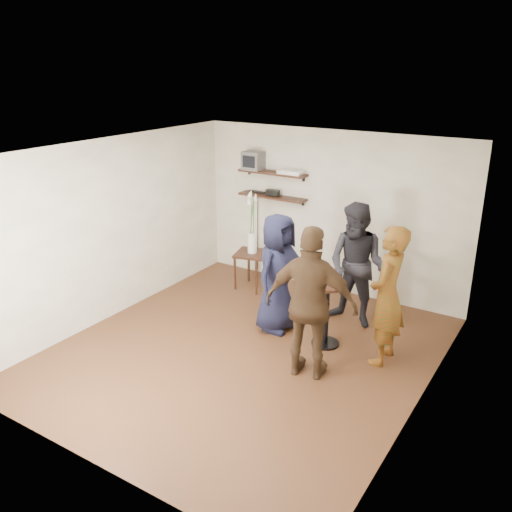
% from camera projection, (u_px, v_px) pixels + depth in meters
% --- Properties ---
extents(room, '(4.58, 5.08, 2.68)m').
position_uv_depth(room, '(243.00, 258.00, 6.63)').
color(room, '#452616').
rests_on(room, ground).
extents(shelf_upper, '(1.20, 0.25, 0.04)m').
position_uv_depth(shelf_upper, '(272.00, 173.00, 8.83)').
color(shelf_upper, black).
rests_on(shelf_upper, room).
extents(shelf_lower, '(1.20, 0.25, 0.04)m').
position_uv_depth(shelf_lower, '(272.00, 197.00, 8.97)').
color(shelf_lower, black).
rests_on(shelf_lower, room).
extents(crt_monitor, '(0.32, 0.30, 0.30)m').
position_uv_depth(crt_monitor, '(254.00, 160.00, 8.96)').
color(crt_monitor, '#59595B').
rests_on(crt_monitor, shelf_upper).
extents(dvd_deck, '(0.40, 0.24, 0.06)m').
position_uv_depth(dvd_deck, '(291.00, 172.00, 8.64)').
color(dvd_deck, silver).
rests_on(dvd_deck, shelf_upper).
extents(radio, '(0.22, 0.10, 0.10)m').
position_uv_depth(radio, '(273.00, 193.00, 8.94)').
color(radio, black).
rests_on(radio, shelf_lower).
extents(power_strip, '(0.30, 0.05, 0.03)m').
position_uv_depth(power_strip, '(257.00, 192.00, 9.16)').
color(power_strip, black).
rests_on(power_strip, shelf_lower).
extents(side_table, '(0.64, 0.64, 0.63)m').
position_uv_depth(side_table, '(252.00, 258.00, 8.87)').
color(side_table, black).
rests_on(side_table, room).
extents(vase_lilies, '(0.20, 0.21, 1.07)m').
position_uv_depth(vase_lilies, '(252.00, 233.00, 8.72)').
color(vase_lilies, white).
rests_on(vase_lilies, side_table).
extents(drinks_table, '(0.48, 0.48, 0.89)m').
position_uv_depth(drinks_table, '(327.00, 305.00, 7.07)').
color(drinks_table, black).
rests_on(drinks_table, room).
extents(wine_glass_fl, '(0.07, 0.07, 0.22)m').
position_uv_depth(wine_glass_fl, '(324.00, 272.00, 6.91)').
color(wine_glass_fl, silver).
rests_on(wine_glass_fl, drinks_table).
extents(wine_glass_fr, '(0.07, 0.07, 0.21)m').
position_uv_depth(wine_glass_fr, '(333.00, 275.00, 6.85)').
color(wine_glass_fr, silver).
rests_on(wine_glass_fr, drinks_table).
extents(wine_glass_bl, '(0.06, 0.06, 0.19)m').
position_uv_depth(wine_glass_bl, '(329.00, 271.00, 6.99)').
color(wine_glass_bl, silver).
rests_on(wine_glass_bl, drinks_table).
extents(wine_glass_br, '(0.07, 0.07, 0.21)m').
position_uv_depth(wine_glass_br, '(331.00, 273.00, 6.90)').
color(wine_glass_br, silver).
rests_on(wine_glass_br, drinks_table).
extents(person_plaid, '(0.44, 0.66, 1.78)m').
position_uv_depth(person_plaid, '(387.00, 296.00, 6.57)').
color(person_plaid, red).
rests_on(person_plaid, room).
extents(person_dark, '(0.92, 0.75, 1.78)m').
position_uv_depth(person_dark, '(357.00, 266.00, 7.54)').
color(person_dark, black).
rests_on(person_dark, room).
extents(person_navy, '(0.59, 0.86, 1.68)m').
position_uv_depth(person_navy, '(278.00, 273.00, 7.41)').
color(person_navy, black).
rests_on(person_navy, room).
extents(person_brown, '(1.16, 0.65, 1.87)m').
position_uv_depth(person_brown, '(311.00, 304.00, 6.26)').
color(person_brown, '#422D1C').
rests_on(person_brown, room).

